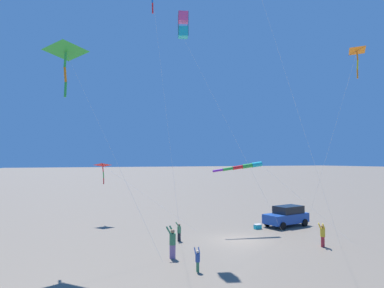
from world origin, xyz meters
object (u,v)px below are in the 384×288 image
(person_adult_flyer, at_px, (172,241))
(kite_box_green_low_center, at_px, (183,25))
(parked_car, at_px, (287,216))
(person_child_grey_jacket, at_px, (179,231))
(kite_delta_long_streamer_left, at_px, (356,51))
(cooler_box, at_px, (258,227))
(kite_delta_yellow_midlevel, at_px, (103,165))
(kite_delta_blue_topmost, at_px, (66,52))
(person_child_green_jacket, at_px, (198,259))
(person_bystander_far, at_px, (323,234))
(kite_windsock_checkered_midright, at_px, (244,166))

(person_adult_flyer, bearing_deg, kite_box_green_low_center, -121.56)
(parked_car, relative_size, person_adult_flyer, 2.31)
(person_adult_flyer, height_order, person_child_grey_jacket, person_adult_flyer)
(parked_car, xyz_separation_m, kite_delta_long_streamer_left, (1.07, 8.93, 12.61))
(cooler_box, xyz_separation_m, kite_delta_yellow_midlevel, (12.14, -8.66, 5.39))
(person_adult_flyer, distance_m, kite_delta_blue_topmost, 14.11)
(kite_delta_long_streamer_left, distance_m, kite_delta_yellow_midlevel, 24.01)
(person_child_green_jacket, bearing_deg, person_bystander_far, -172.31)
(person_adult_flyer, height_order, kite_delta_long_streamer_left, kite_delta_long_streamer_left)
(cooler_box, distance_m, kite_delta_long_streamer_left, 16.20)
(kite_delta_long_streamer_left, relative_size, kite_delta_yellow_midlevel, 1.65)
(person_child_grey_jacket, height_order, kite_delta_blue_topmost, kite_delta_blue_topmost)
(person_child_grey_jacket, relative_size, kite_box_green_low_center, 0.08)
(person_bystander_far, bearing_deg, cooler_box, -85.30)
(cooler_box, height_order, person_child_grey_jacket, person_child_grey_jacket)
(person_child_grey_jacket, distance_m, kite_delta_yellow_midlevel, 11.94)
(kite_windsock_checkered_midright, bearing_deg, parked_car, -174.52)
(person_child_green_jacket, xyz_separation_m, person_bystander_far, (-10.27, -1.39, 0.22))
(person_child_grey_jacket, bearing_deg, parked_car, -172.59)
(kite_box_green_low_center, bearing_deg, person_adult_flyer, 58.44)
(kite_delta_long_streamer_left, height_order, kite_box_green_low_center, kite_box_green_low_center)
(kite_windsock_checkered_midright, xyz_separation_m, kite_delta_long_streamer_left, (-3.74, 8.47, 8.02))
(person_bystander_far, bearing_deg, kite_delta_long_streamer_left, 130.10)
(cooler_box, bearing_deg, kite_box_green_low_center, 15.18)
(person_bystander_far, distance_m, kite_delta_blue_topmost, 21.49)
(parked_car, distance_m, kite_delta_blue_topmost, 23.10)
(cooler_box, bearing_deg, kite_delta_long_streamer_left, 103.45)
(kite_delta_blue_topmost, distance_m, kite_box_green_low_center, 8.80)
(person_child_grey_jacket, height_order, kite_delta_yellow_midlevel, kite_delta_yellow_midlevel)
(cooler_box, distance_m, kite_delta_blue_topmost, 20.93)
(person_adult_flyer, bearing_deg, parked_car, -157.39)
(cooler_box, bearing_deg, person_adult_flyer, 28.76)
(person_child_grey_jacket, relative_size, person_bystander_far, 0.84)
(kite_windsock_checkered_midright, relative_size, kite_delta_blue_topmost, 0.56)
(cooler_box, bearing_deg, person_bystander_far, 94.70)
(person_child_green_jacket, height_order, person_child_grey_jacket, person_child_grey_jacket)
(kite_windsock_checkered_midright, bearing_deg, kite_box_green_low_center, 14.99)
(kite_windsock_checkered_midright, height_order, kite_delta_blue_topmost, kite_delta_blue_topmost)
(person_child_green_jacket, height_order, kite_delta_blue_topmost, kite_delta_blue_topmost)
(parked_car, height_order, person_child_green_jacket, parked_car)
(person_child_green_jacket, distance_m, kite_delta_blue_topmost, 15.58)
(parked_car, height_order, cooler_box, parked_car)
(cooler_box, distance_m, person_child_green_jacket, 12.88)
(kite_windsock_checkered_midright, distance_m, kite_delta_blue_topmost, 16.62)
(cooler_box, bearing_deg, kite_windsock_checkered_midright, 15.94)
(person_child_grey_jacket, xyz_separation_m, person_bystander_far, (-8.62, 5.62, 0.15))
(kite_windsock_checkered_midright, bearing_deg, kite_delta_long_streamer_left, 113.81)
(kite_delta_blue_topmost, bearing_deg, person_adult_flyer, 150.02)
(person_adult_flyer, xyz_separation_m, kite_delta_yellow_midlevel, (2.07, -14.18, 4.52))
(parked_car, height_order, kite_windsock_checkered_midright, kite_windsock_checkered_midright)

